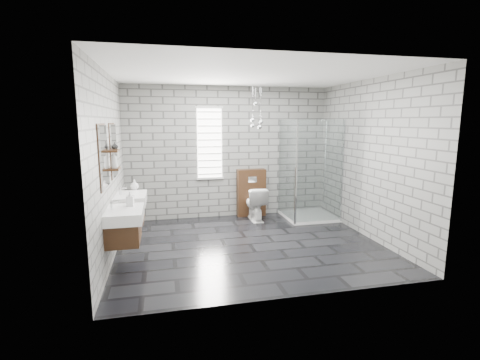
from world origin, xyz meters
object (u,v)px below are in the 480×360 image
object	(u,v)px
vanity_left	(122,216)
shower_enclosure	(307,195)
vanity_right	(128,200)
toilet	(255,203)
cistern_panel	(251,193)

from	to	relation	value
vanity_left	shower_enclosure	world-z (taller)	shower_enclosure
vanity_left	vanity_right	distance (m)	0.97
vanity_left	shower_enclosure	distance (m)	3.85
toilet	cistern_panel	bearing A→B (deg)	-89.89
cistern_panel	shower_enclosure	world-z (taller)	shower_enclosure
vanity_left	toilet	world-z (taller)	vanity_left
vanity_left	toilet	bearing A→B (deg)	39.81
vanity_right	toilet	size ratio (longest dim) A/B	2.30
vanity_right	toilet	bearing A→B (deg)	22.96
vanity_left	toilet	size ratio (longest dim) A/B	2.30
vanity_right	cistern_panel	world-z (taller)	vanity_right
toilet	vanity_left	bearing A→B (deg)	39.92
cistern_panel	toilet	xyz separation A→B (m)	(0.00, -0.33, -0.16)
vanity_right	toilet	distance (m)	2.61
cistern_panel	toilet	distance (m)	0.36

